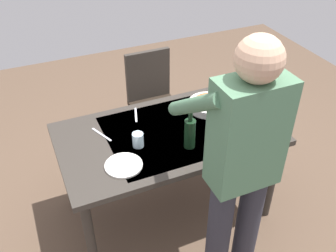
{
  "coord_description": "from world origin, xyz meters",
  "views": [
    {
      "loc": [
        0.82,
        1.89,
        2.29
      ],
      "look_at": [
        0.0,
        0.0,
        0.8
      ],
      "focal_mm": 40.78,
      "sensor_mm": 36.0,
      "label": 1
    }
  ],
  "objects": [
    {
      "name": "dinner_plate_near",
      "position": [
        0.38,
        0.21,
        0.75
      ],
      "size": [
        0.23,
        0.23,
        0.01
      ],
      "primitive_type": "cylinder",
      "color": "white",
      "rests_on": "dining_table"
    },
    {
      "name": "wine_glass_left",
      "position": [
        -0.53,
        0.07,
        0.85
      ],
      "size": [
        0.07,
        0.07,
        0.15
      ],
      "color": "white",
      "rests_on": "dining_table"
    },
    {
      "name": "table_knife",
      "position": [
        0.42,
        -0.15,
        0.75
      ],
      "size": [
        0.09,
        0.19,
        0.0
      ],
      "primitive_type": "cube",
      "rotation": [
        0.0,
        0.0,
        0.39
      ],
      "color": "silver",
      "rests_on": "dining_table"
    },
    {
      "name": "chair_near",
      "position": [
        -0.2,
        -0.8,
        0.53
      ],
      "size": [
        0.4,
        0.4,
        0.91
      ],
      "color": "black",
      "rests_on": "ground_plane"
    },
    {
      "name": "water_cup_near_right",
      "position": [
        0.24,
        0.06,
        0.8
      ],
      "size": [
        0.07,
        0.07,
        0.1
      ],
      "primitive_type": "cylinder",
      "color": "silver",
      "rests_on": "dining_table"
    },
    {
      "name": "table_fork",
      "position": [
        0.13,
        -0.28,
        0.75
      ],
      "size": [
        0.07,
        0.18,
        0.0
      ],
      "primitive_type": "cube",
      "rotation": [
        0.0,
        0.0,
        -0.31
      ],
      "color": "silver",
      "rests_on": "dining_table"
    },
    {
      "name": "water_cup_near_left",
      "position": [
        -0.24,
        0.16,
        0.8
      ],
      "size": [
        0.06,
        0.06,
        0.1
      ],
      "primitive_type": "cylinder",
      "color": "silver",
      "rests_on": "dining_table"
    },
    {
      "name": "ground_plane",
      "position": [
        0.0,
        0.0,
        0.0
      ],
      "size": [
        6.0,
        6.0,
        0.0
      ],
      "primitive_type": "plane",
      "color": "brown"
    },
    {
      "name": "serving_bowl_pasta",
      "position": [
        -0.39,
        -0.15,
        0.78
      ],
      "size": [
        0.3,
        0.3,
        0.07
      ],
      "color": "white",
      "rests_on": "dining_table"
    },
    {
      "name": "wine_bottle",
      "position": [
        -0.06,
        0.2,
        0.86
      ],
      "size": [
        0.07,
        0.07,
        0.3
      ],
      "color": "black",
      "rests_on": "dining_table"
    },
    {
      "name": "dining_table",
      "position": [
        0.0,
        0.0,
        0.67
      ],
      "size": [
        1.48,
        0.84,
        0.75
      ],
      "color": "#332D28",
      "rests_on": "ground_plane"
    },
    {
      "name": "person_server",
      "position": [
        -0.12,
        0.68,
        0.96
      ],
      "size": [
        0.42,
        0.61,
        1.69
      ],
      "color": "#2D2D38",
      "rests_on": "ground_plane"
    }
  ]
}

